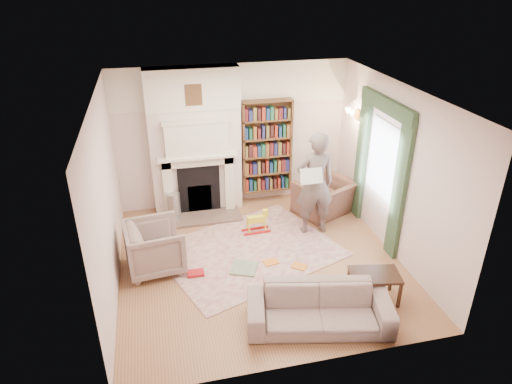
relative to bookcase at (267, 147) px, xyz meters
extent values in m
plane|color=brown|center=(-0.65, -2.12, -1.18)|extent=(4.50, 4.50, 0.00)
plane|color=white|center=(-0.65, -2.12, 1.62)|extent=(4.50, 4.50, 0.00)
plane|color=white|center=(-0.65, 0.13, 0.22)|extent=(4.50, 0.00, 4.50)
plane|color=white|center=(-0.65, -4.37, 0.22)|extent=(4.50, 0.00, 4.50)
plane|color=white|center=(-2.90, -2.12, 0.22)|extent=(0.00, 4.50, 4.50)
plane|color=white|center=(1.60, -2.12, 0.22)|extent=(0.00, 4.50, 4.50)
cube|color=white|center=(-1.40, -0.04, 0.22)|extent=(1.70, 0.35, 2.80)
cube|color=silver|center=(-1.40, -0.33, 0.04)|extent=(1.47, 0.24, 0.05)
cube|color=black|center=(-1.40, -0.24, -0.68)|extent=(0.80, 0.06, 0.96)
cube|color=silver|center=(-1.40, -0.31, 0.38)|extent=(1.15, 0.18, 0.62)
cube|color=brown|center=(0.00, 0.00, 0.00)|extent=(1.00, 0.24, 1.85)
cube|color=silver|center=(1.58, -1.72, 0.27)|extent=(0.02, 0.90, 1.30)
cube|color=#31482E|center=(1.55, -2.42, 0.02)|extent=(0.07, 0.32, 2.40)
cube|color=#31482E|center=(1.55, -1.02, 0.02)|extent=(0.07, 0.32, 2.40)
cube|color=#31482E|center=(1.54, -1.72, 1.20)|extent=(0.09, 1.70, 0.24)
cube|color=beige|center=(-0.76, -1.81, -1.17)|extent=(3.39, 3.01, 0.01)
imported|color=#4F352A|center=(0.97, -0.81, -0.84)|extent=(1.32, 1.26, 0.67)
imported|color=#A69E89|center=(-2.31, -1.94, -0.78)|extent=(0.98, 0.96, 0.80)
imported|color=#B7AA97|center=(-0.22, -3.76, -0.89)|extent=(2.04, 1.14, 0.56)
imported|color=#61514D|center=(0.52, -1.41, -0.22)|extent=(0.70, 0.46, 1.91)
cube|color=silver|center=(0.37, -1.61, 0.03)|extent=(0.39, 0.11, 0.26)
cylinder|color=#A8ACB0|center=(-1.91, -0.41, -0.90)|extent=(0.28, 0.28, 0.55)
cube|color=gold|center=(-0.95, -2.30, -1.15)|extent=(0.52, 0.52, 0.03)
cube|color=#A51219|center=(-1.72, -2.27, -1.14)|extent=(0.27, 0.19, 0.04)
cube|color=red|center=(-0.48, -2.23, -1.16)|extent=(0.27, 0.22, 0.02)
cube|color=red|center=(-0.06, -2.45, -1.16)|extent=(0.30, 0.29, 0.02)
camera|label=1|loc=(-2.12, -8.20, 3.20)|focal=32.00mm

